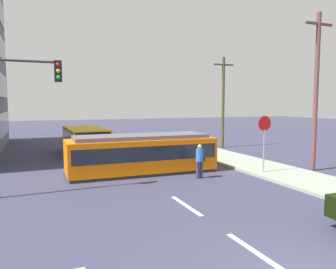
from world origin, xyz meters
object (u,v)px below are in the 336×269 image
Objects in this scene: traffic_light_mast at (21,100)px; utility_pole_mid at (223,101)px; streetcar_tram at (141,153)px; stop_sign at (264,132)px; city_bus at (86,139)px; pedestrian_crossing at (200,159)px; utility_pole_near at (316,90)px.

traffic_light_mast is 17.57m from utility_pole_mid.
traffic_light_mast is (-5.61, -2.39, 2.75)m from streetcar_tram.
stop_sign is (5.65, -2.81, 1.15)m from streetcar_tram.
utility_pole_mid reaches higher than city_bus.
traffic_light_mast is (-7.84, -0.06, 2.85)m from pedestrian_crossing.
stop_sign reaches higher than city_bus.
utility_pole_near is at bearing -5.79° from pedestrian_crossing.
pedestrian_crossing is at bearing 0.40° from traffic_light_mast.
utility_pole_mid is at bearing 53.03° from pedestrian_crossing.
streetcar_tram is at bearing 133.66° from pedestrian_crossing.
streetcar_tram is 1.41× the size of traffic_light_mast.
traffic_light_mast is at bearing -110.85° from city_bus.
streetcar_tram is 1.30× the size of city_bus.
streetcar_tram is at bearing 23.03° from traffic_light_mast.
utility_pole_mid reaches higher than streetcar_tram.
traffic_light_mast is 14.45m from utility_pole_near.
utility_pole_near is (6.59, -0.67, 3.43)m from pedestrian_crossing.
traffic_light_mast is 0.74× the size of utility_pole_mid.
city_bus is 10.82m from pedestrian_crossing.
stop_sign is at bearing -54.86° from city_bus.
utility_pole_mid reaches higher than pedestrian_crossing.
utility_pole_near reaches higher than utility_pole_mid.
utility_pole_near is (14.43, -0.61, 0.59)m from traffic_light_mast.
traffic_light_mast reaches higher than pedestrian_crossing.
streetcar_tram is 11.92m from utility_pole_mid.
streetcar_tram is at bearing -142.90° from utility_pole_mid.
city_bus is 0.70× the size of utility_pole_near.
stop_sign reaches higher than pedestrian_crossing.
stop_sign is 10.57m from utility_pole_mid.
streetcar_tram is 6.69m from traffic_light_mast.
stop_sign is 0.39× the size of utility_pole_mid.
utility_pole_mid is at bearing 32.26° from traffic_light_mast.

